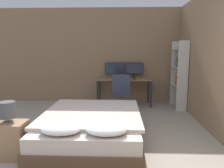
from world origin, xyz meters
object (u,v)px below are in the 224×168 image
object	(u,v)px
computer_mouse	(134,79)
office_chair	(121,97)
bedside_lamp	(7,110)
monitor_left	(114,69)
bed	(91,127)
bookshelf	(180,72)
nightstand	(10,140)
monitor_right	(134,69)
desk	(124,82)
keyboard	(124,79)

from	to	relation	value
computer_mouse	office_chair	world-z (taller)	office_chair
bedside_lamp	monitor_left	distance (m)	3.59
bed	monitor_left	size ratio (longest dim) A/B	3.98
bed	bookshelf	size ratio (longest dim) A/B	1.18
nightstand	monitor_right	bearing A→B (deg)	59.19
nightstand	office_chair	xyz separation A→B (m)	(1.59, 2.34, 0.13)
nightstand	bedside_lamp	xyz separation A→B (m)	(0.00, 0.00, 0.44)
bedside_lamp	monitor_left	bearing A→B (deg)	67.01
bed	monitor_left	world-z (taller)	monitor_left
nightstand	desk	bearing A→B (deg)	61.28
bedside_lamp	monitor_right	world-z (taller)	monitor_right
desk	monitor_left	bearing A→B (deg)	141.35
bed	keyboard	distance (m)	2.36
bookshelf	computer_mouse	bearing A→B (deg)	174.33
bed	computer_mouse	xyz separation A→B (m)	(0.86, 2.23, 0.52)
bedside_lamp	monitor_right	distance (m)	3.85
monitor_right	computer_mouse	bearing A→B (deg)	-91.54
nightstand	computer_mouse	world-z (taller)	computer_mouse
nightstand	monitor_right	xyz separation A→B (m)	(1.97, 3.30, 0.72)
bed	computer_mouse	distance (m)	2.44
monitor_left	bed	bearing A→B (deg)	-96.46
desk	office_chair	xyz separation A→B (m)	(-0.09, -0.74, -0.26)
bed	bookshelf	world-z (taller)	bookshelf
desk	monitor_right	world-z (taller)	monitor_right
bedside_lamp	bookshelf	distance (m)	4.14
desk	nightstand	bearing A→B (deg)	-118.72
bed	bedside_lamp	bearing A→B (deg)	-150.52
nightstand	desk	world-z (taller)	desk
nightstand	bookshelf	size ratio (longest dim) A/B	0.30
bed	office_chair	xyz separation A→B (m)	(0.50, 1.72, 0.15)
monitor_left	monitor_right	bearing A→B (deg)	0.00
nightstand	bed	bearing A→B (deg)	29.48
bedside_lamp	monitor_left	xyz separation A→B (m)	(1.40, 3.30, 0.29)
bed	computer_mouse	bearing A→B (deg)	68.93
monitor_left	keyboard	distance (m)	0.58
monitor_right	desk	bearing A→B (deg)	-141.35
office_chair	bed	bearing A→B (deg)	-106.15
bedside_lamp	keyboard	xyz separation A→B (m)	(1.68, 2.85, 0.05)
keyboard	bookshelf	size ratio (longest dim) A/B	0.21
monitor_left	computer_mouse	bearing A→B (deg)	-39.04
monitor_right	keyboard	bearing A→B (deg)	-122.21
desk	office_chair	size ratio (longest dim) A/B	1.60
computer_mouse	office_chair	size ratio (longest dim) A/B	0.07
bed	nightstand	bearing A→B (deg)	-150.52
desk	keyboard	bearing A→B (deg)	-90.00
monitor_left	bookshelf	world-z (taller)	bookshelf
nightstand	monitor_right	world-z (taller)	monitor_right
bedside_lamp	bookshelf	size ratio (longest dim) A/B	0.17
desk	computer_mouse	distance (m)	0.37
computer_mouse	bookshelf	world-z (taller)	bookshelf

